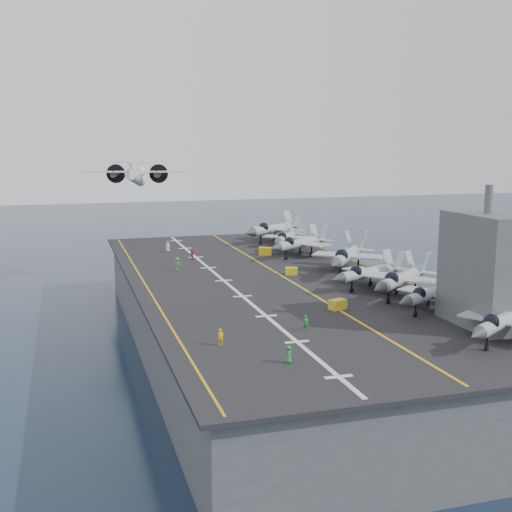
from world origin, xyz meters
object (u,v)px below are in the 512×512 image
object	(u,v)px
fighter_jet_0	(502,319)
tow_cart_a	(338,304)
transport_plane	(136,178)
island_superstructure	(485,256)

from	to	relation	value
fighter_jet_0	tow_cart_a	xyz separation A→B (m)	(-10.25, 16.20, -1.68)
tow_cart_a	transport_plane	size ratio (longest dim) A/B	0.09
island_superstructure	tow_cart_a	bearing A→B (deg)	138.72
island_superstructure	fighter_jet_0	size ratio (longest dim) A/B	0.96
transport_plane	island_superstructure	bearing A→B (deg)	-71.13
tow_cart_a	transport_plane	world-z (taller)	transport_plane
tow_cart_a	transport_plane	distance (m)	72.58
island_superstructure	transport_plane	distance (m)	85.21
island_superstructure	fighter_jet_0	xyz separation A→B (m)	(-1.77, -5.65, -5.24)
island_superstructure	transport_plane	size ratio (longest dim) A/B	0.59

